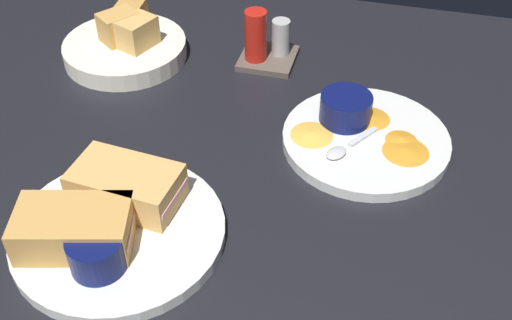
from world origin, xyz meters
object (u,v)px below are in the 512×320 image
(condiment_caddy, at_px, (265,44))
(plate_chips_companion, at_px, (366,140))
(plate_sandwich_main, at_px, (119,232))
(spoon_by_gravy_ramekin, at_px, (343,149))
(spoon_by_dark_ramekin, at_px, (114,228))
(sandwich_half_far, at_px, (74,228))
(bread_basket_rear, at_px, (126,44))
(ramekin_light_gravy, at_px, (346,107))
(sandwich_half_near, at_px, (123,185))
(ramekin_dark_sauce, at_px, (97,252))

(condiment_caddy, bearing_deg, plate_chips_companion, -42.83)
(plate_sandwich_main, bearing_deg, spoon_by_gravy_ramekin, 41.01)
(plate_sandwich_main, height_order, plate_chips_companion, same)
(spoon_by_dark_ramekin, distance_m, plate_chips_companion, 0.37)
(condiment_caddy, bearing_deg, plate_sandwich_main, -100.18)
(plate_sandwich_main, xyz_separation_m, sandwich_half_far, (-0.04, -0.03, 0.03))
(bread_basket_rear, height_order, condiment_caddy, condiment_caddy)
(plate_sandwich_main, relative_size, spoon_by_gravy_ramekin, 2.83)
(ramekin_light_gravy, bearing_deg, sandwich_half_near, -136.25)
(plate_chips_companion, xyz_separation_m, bread_basket_rear, (-0.42, 0.13, 0.02))
(ramekin_dark_sauce, distance_m, bread_basket_rear, 0.46)
(ramekin_light_gravy, distance_m, spoon_by_gravy_ramekin, 0.07)
(ramekin_light_gravy, distance_m, bread_basket_rear, 0.40)
(bread_basket_rear, bearing_deg, ramekin_light_gravy, -14.96)
(sandwich_half_far, relative_size, plate_chips_companion, 0.62)
(plate_sandwich_main, bearing_deg, condiment_caddy, 79.82)
(spoon_by_dark_ramekin, bearing_deg, spoon_by_gravy_ramekin, 41.38)
(plate_sandwich_main, xyz_separation_m, plate_chips_companion, (0.27, 0.25, 0.00))
(sandwich_half_near, xyz_separation_m, spoon_by_dark_ramekin, (0.01, -0.05, -0.02))
(ramekin_light_gravy, height_order, condiment_caddy, condiment_caddy)
(plate_sandwich_main, bearing_deg, bread_basket_rear, 111.89)
(sandwich_half_far, xyz_separation_m, spoon_by_gravy_ramekin, (0.27, 0.24, -0.02))
(plate_chips_companion, height_order, bread_basket_rear, bread_basket_rear)
(ramekin_dark_sauce, bearing_deg, plate_chips_companion, 49.44)
(ramekin_light_gravy, bearing_deg, spoon_by_gravy_ramekin, -83.61)
(plate_chips_companion, distance_m, bread_basket_rear, 0.44)
(spoon_by_dark_ramekin, bearing_deg, plate_chips_companion, 43.41)
(sandwich_half_far, bearing_deg, spoon_by_dark_ramekin, 39.86)
(spoon_by_dark_ramekin, xyz_separation_m, ramekin_light_gravy, (0.23, 0.28, 0.02))
(ramekin_dark_sauce, xyz_separation_m, bread_basket_rear, (-0.16, 0.44, -0.01))
(plate_chips_companion, xyz_separation_m, spoon_by_gravy_ramekin, (-0.03, -0.04, 0.01))
(bread_basket_rear, bearing_deg, ramekin_dark_sauce, -70.36)
(spoon_by_dark_ramekin, distance_m, bread_basket_rear, 0.41)
(ramekin_dark_sauce, bearing_deg, plate_sandwich_main, 93.43)
(spoon_by_dark_ramekin, bearing_deg, bread_basket_rear, 111.24)
(sandwich_half_near, relative_size, ramekin_light_gravy, 1.87)
(plate_chips_companion, relative_size, ramekin_light_gravy, 3.16)
(bread_basket_rear, distance_m, condiment_caddy, 0.23)
(ramekin_dark_sauce, height_order, condiment_caddy, condiment_caddy)
(sandwich_half_far, relative_size, spoon_by_gravy_ramekin, 1.61)
(bread_basket_rear, relative_size, condiment_caddy, 2.15)
(sandwich_half_far, xyz_separation_m, plate_chips_companion, (0.30, 0.28, -0.03))
(sandwich_half_far, relative_size, bread_basket_rear, 0.72)
(ramekin_dark_sauce, bearing_deg, spoon_by_dark_ramekin, 96.95)
(spoon_by_dark_ramekin, xyz_separation_m, spoon_by_gravy_ramekin, (0.24, 0.21, 0.00))
(ramekin_dark_sauce, distance_m, spoon_by_dark_ramekin, 0.06)
(ramekin_dark_sauce, relative_size, condiment_caddy, 0.67)
(spoon_by_dark_ramekin, bearing_deg, condiment_caddy, 79.57)
(plate_sandwich_main, distance_m, spoon_by_gravy_ramekin, 0.32)
(plate_chips_companion, bearing_deg, condiment_caddy, 137.17)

